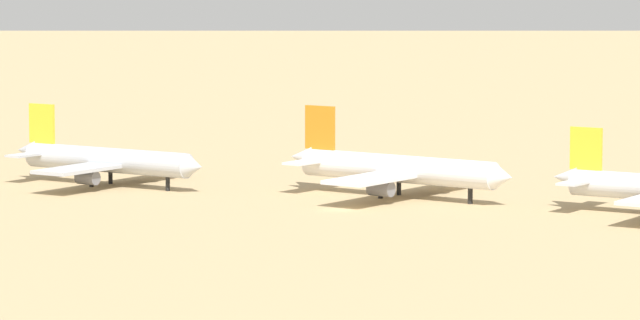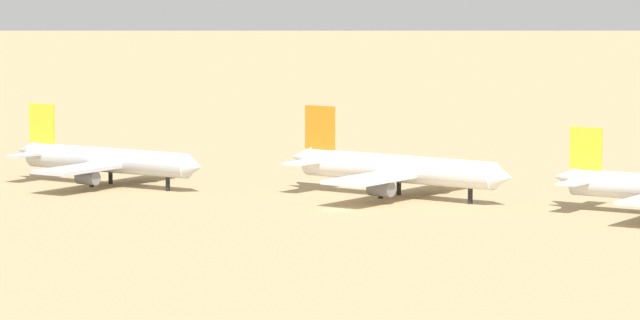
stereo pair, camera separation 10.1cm
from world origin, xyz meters
The scene contains 3 objects.
ground centered at (0.00, 0.00, 0.00)m, with size 4000.00×4000.00×0.00m, color tan.
parked_jet_yellow_2 centered at (-49.78, 8.15, 4.40)m, with size 40.62×34.24×13.41m.
parked_jet_orange_3 centered at (0.61, 18.00, 4.66)m, with size 43.08×36.51×14.23m.
Camera 1 is at (135.56, -253.24, 38.78)m, focal length 105.49 mm.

